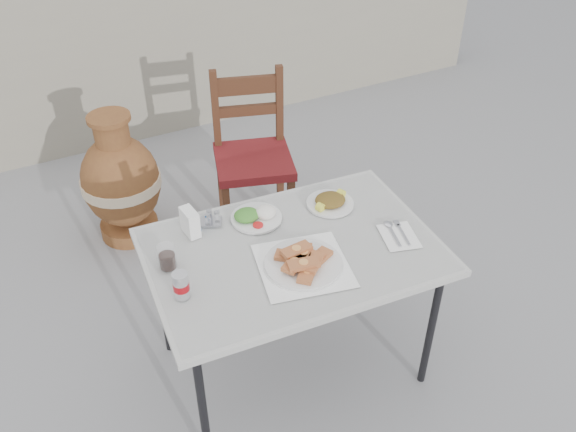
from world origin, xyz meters
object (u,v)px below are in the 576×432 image
pide_plate (303,260)px  condiment_caddy (211,219)px  chair (253,155)px  cola_glass (167,258)px  soda_can (181,285)px  napkin_holder (190,222)px  terracotta_urn (121,182)px  salad_rice_plate (256,215)px  cafe_table (293,257)px  salad_chopped_plate (330,201)px

pide_plate → condiment_caddy: bearing=117.3°
condiment_caddy → chair: (0.50, 0.71, -0.22)m
cola_glass → condiment_caddy: (0.24, 0.17, -0.02)m
pide_plate → soda_can: size_ratio=3.80×
soda_can → cola_glass: bearing=88.3°
cola_glass → napkin_holder: bearing=45.8°
napkin_holder → terracotta_urn: bearing=88.3°
chair → terracotta_urn: chair is taller
pide_plate → soda_can: bearing=173.1°
pide_plate → condiment_caddy: size_ratio=3.74×
soda_can → napkin_holder: bearing=64.8°
pide_plate → terracotta_urn: bearing=105.1°
salad_rice_plate → napkin_holder: (-0.26, 0.03, 0.04)m
pide_plate → soda_can: (-0.45, 0.05, 0.02)m
pide_plate → chair: chair is taller
napkin_holder → condiment_caddy: size_ratio=1.06×
cola_glass → napkin_holder: (0.14, 0.15, 0.01)m
salad_rice_plate → condiment_caddy: (-0.17, 0.06, 0.00)m
napkin_holder → condiment_caddy: napkin_holder is taller
cola_glass → soda_can: bearing=-91.7°
pide_plate → cola_glass: 0.50m
cafe_table → salad_rice_plate: 0.25m
salad_rice_plate → soda_can: 0.50m
salad_chopped_plate → terracotta_urn: (-0.65, 1.08, -0.34)m
salad_chopped_plate → condiment_caddy: bearing=167.4°
cola_glass → chair: chair is taller
cola_glass → chair: (0.74, 0.89, -0.25)m
soda_can → chair: chair is taller
cola_glass → salad_rice_plate: bearing=15.7°
pide_plate → chair: 1.17m
condiment_caddy → cola_glass: bearing=-144.1°
napkin_holder → condiment_caddy: bearing=9.2°
cafe_table → salad_rice_plate: bearing=102.0°
cafe_table → salad_chopped_plate: salad_chopped_plate is taller
soda_can → napkin_holder: (0.15, 0.32, 0.00)m
napkin_holder → chair: 0.98m
cola_glass → pide_plate: bearing=-26.7°
terracotta_urn → soda_can: bearing=-93.5°
soda_can → chair: (0.75, 1.06, -0.26)m
cola_glass → napkin_holder: napkin_holder is taller
napkin_holder → soda_can: bearing=-120.7°
cafe_table → salad_rice_plate: size_ratio=5.52×
salad_rice_plate → terracotta_urn: size_ratio=0.28×
condiment_caddy → salad_chopped_plate: bearing=-12.6°
salad_chopped_plate → soda_can: 0.77m
salad_chopped_plate → condiment_caddy: (-0.49, 0.11, 0.00)m
condiment_caddy → napkin_holder: bearing=-165.2°
cafe_table → napkin_holder: (-0.31, 0.26, 0.10)m
salad_chopped_plate → cola_glass: 0.73m
cafe_table → terracotta_urn: size_ratio=1.55×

